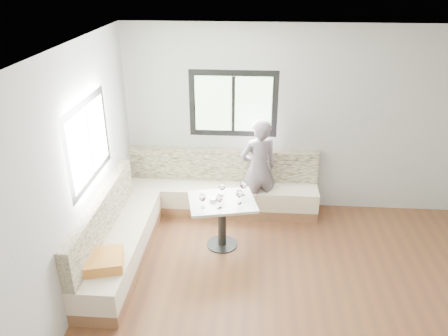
# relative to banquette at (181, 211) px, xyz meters

# --- Properties ---
(room) EXTENTS (5.01, 5.01, 2.81)m
(room) POSITION_rel_banquette_xyz_m (1.51, -1.54, 1.08)
(room) COLOR brown
(room) RESTS_ON ground
(banquette) EXTENTS (2.90, 2.80, 0.95)m
(banquette) POSITION_rel_banquette_xyz_m (0.00, 0.00, 0.00)
(banquette) COLOR brown
(banquette) RESTS_ON ground
(table) EXTENTS (0.98, 0.84, 0.70)m
(table) POSITION_rel_banquette_xyz_m (0.62, -0.31, 0.19)
(table) COLOR black
(table) RESTS_ON ground
(person) EXTENTS (0.66, 0.55, 1.55)m
(person) POSITION_rel_banquette_xyz_m (1.09, 0.53, 0.44)
(person) COLOR slate
(person) RESTS_ON ground
(olive_ramekin) EXTENTS (0.10, 0.10, 0.04)m
(olive_ramekin) POSITION_rel_banquette_xyz_m (0.50, -0.33, 0.39)
(olive_ramekin) COLOR white
(olive_ramekin) RESTS_ON table
(wine_glass_a) EXTENTS (0.09, 0.09, 0.20)m
(wine_glass_a) POSITION_rel_banquette_xyz_m (0.38, -0.50, 0.51)
(wine_glass_a) COLOR white
(wine_glass_a) RESTS_ON table
(wine_glass_b) EXTENTS (0.09, 0.09, 0.20)m
(wine_glass_b) POSITION_rel_banquette_xyz_m (0.60, -0.51, 0.51)
(wine_glass_b) COLOR white
(wine_glass_b) RESTS_ON table
(wine_glass_c) EXTENTS (0.09, 0.09, 0.20)m
(wine_glass_c) POSITION_rel_banquette_xyz_m (0.84, -0.37, 0.51)
(wine_glass_c) COLOR white
(wine_glass_c) RESTS_ON table
(wine_glass_d) EXTENTS (0.09, 0.09, 0.20)m
(wine_glass_d) POSITION_rel_banquette_xyz_m (0.61, -0.19, 0.51)
(wine_glass_d) COLOR white
(wine_glass_d) RESTS_ON table
(wine_glass_e) EXTENTS (0.09, 0.09, 0.20)m
(wine_glass_e) POSITION_rel_banquette_xyz_m (0.88, -0.13, 0.51)
(wine_glass_e) COLOR white
(wine_glass_e) RESTS_ON table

